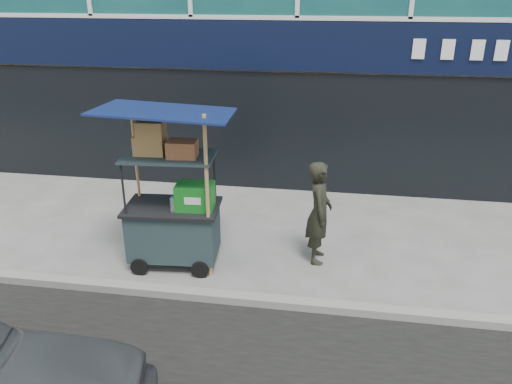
# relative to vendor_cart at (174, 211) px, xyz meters

# --- Properties ---
(ground) EXTENTS (80.00, 80.00, 0.00)m
(ground) POSITION_rel_vendor_cart_xyz_m (1.49, -0.68, -0.87)
(ground) COLOR #62625E
(ground) RESTS_ON ground
(curb) EXTENTS (80.00, 0.18, 0.12)m
(curb) POSITION_rel_vendor_cart_xyz_m (1.49, -0.88, -0.81)
(curb) COLOR gray
(curb) RESTS_ON ground
(vendor_cart) EXTENTS (1.92, 1.42, 2.48)m
(vendor_cart) POSITION_rel_vendor_cart_xyz_m (0.00, 0.00, 0.00)
(vendor_cart) COLOR #1B2A2F
(vendor_cart) RESTS_ON ground
(vendor_man) EXTENTS (0.40, 0.60, 1.61)m
(vendor_man) POSITION_rel_vendor_cart_xyz_m (2.12, 0.44, -0.07)
(vendor_man) COLOR black
(vendor_man) RESTS_ON ground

